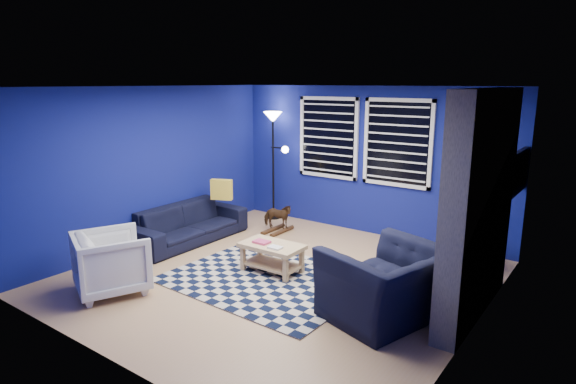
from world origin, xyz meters
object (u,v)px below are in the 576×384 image
Objects in this scene: armchair_big at (387,284)px; coffee_table at (272,252)px; tv at (518,172)px; rocking_horse at (277,216)px; cabinet at (468,251)px; floor_lamp at (274,132)px; armchair_bent at (112,262)px; sofa at (188,224)px.

coffee_table is (-1.83, 0.31, -0.11)m from armchair_big.
tv is at bearing 36.03° from coffee_table.
tv reaches higher than rocking_horse.
rocking_horse is at bearing 124.65° from coffee_table.
armchair_big is at bearing -75.39° from cabinet.
tv is 3.84m from rocking_horse.
tv is 1.16× the size of coffee_table.
coffee_table is at bearing -53.26° from floor_lamp.
cabinet is (3.35, 3.44, -0.15)m from armchair_bent.
floor_lamp is (0.31, 1.91, 1.36)m from sofa.
cabinet is (0.29, 2.10, -0.17)m from armchair_big.
armchair_big is (-0.80, -2.22, -1.00)m from tv.
sofa is 2.36m from floor_lamp.
rocking_horse reaches higher than coffee_table.
coffee_table is at bearing -97.34° from sofa.
rocking_horse is (-3.65, -0.42, -1.11)m from tv.
tv is 0.49× the size of sofa.
coffee_table is (1.03, -1.49, 0.01)m from rocking_horse.
floor_lamp is at bearing -60.36° from armchair_bent.
cabinet is (2.12, 1.80, -0.06)m from coffee_table.
sofa is 1.01× the size of floor_lamp.
cabinet is at bearing 40.31° from coffee_table.
sofa reaches higher than rocking_horse.
rocking_horse is (0.89, 1.24, -0.01)m from sofa.
rocking_horse is at bearing -69.76° from armchair_bent.
armchair_bent is at bearing -84.35° from floor_lamp.
sofa is at bearing -159.90° from tv.
sofa is at bearing 172.69° from coffee_table.
rocking_horse is at bearing -173.40° from tv.
rocking_horse is at bearing -151.93° from cabinet.
tv reaches higher than coffee_table.
coffee_table is (1.92, -0.25, -0.00)m from sofa.
tv is 2.56m from armchair_big.
armchair_big is 1.48× the size of armchair_bent.
rocking_horse is at bearing -104.87° from armchair_big.
floor_lamp reaches higher than armchair_bent.
tv is at bearing 35.09° from cabinet.
tv is at bearing -3.33° from floor_lamp.
armchair_big reaches higher than armchair_bent.
armchair_big is at bearing -141.91° from rocking_horse.
tv is 0.80× the size of armchair_big.
coffee_table is (1.23, 1.65, -0.09)m from armchair_bent.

